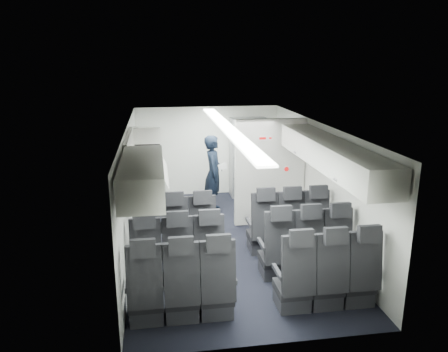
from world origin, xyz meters
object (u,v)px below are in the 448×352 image
object	(u,v)px
seat_row_front	(232,233)
flight_attendant	(214,174)
seat_row_mid	(243,256)
boarding_door	(137,174)
seat_row_rear	(256,286)
galley_unit	(248,157)
carry_on_bag	(148,153)

from	to	relation	value
seat_row_front	flight_attendant	bearing A→B (deg)	90.54
seat_row_mid	boarding_door	xyz separation A→B (m)	(-1.64, 2.99, 0.55)
seat_row_front	seat_row_rear	size ratio (longest dim) A/B	1.00
seat_row_mid	galley_unit	xyz separation A→B (m)	(0.95, 4.15, 0.55)
galley_unit	boarding_door	world-z (taller)	galley_unit
seat_row_mid	seat_row_rear	size ratio (longest dim) A/B	1.00
seat_row_front	flight_attendant	distance (m)	2.32
galley_unit	carry_on_bag	world-z (taller)	carry_on_bag
seat_row_mid	galley_unit	distance (m)	4.30
seat_row_rear	flight_attendant	distance (m)	4.10
seat_row_mid	boarding_door	world-z (taller)	boarding_door
galley_unit	seat_row_front	bearing A→B (deg)	-106.28
galley_unit	carry_on_bag	distance (m)	3.93
seat_row_front	seat_row_rear	bearing A→B (deg)	-90.00
boarding_door	flight_attendant	world-z (taller)	boarding_door
galley_unit	seat_row_rear	bearing A→B (deg)	-100.65
seat_row_mid	seat_row_rear	distance (m)	0.90
galley_unit	boarding_door	size ratio (longest dim) A/B	1.02
seat_row_rear	carry_on_bag	distance (m)	2.78
seat_row_front	seat_row_mid	xyz separation A→B (m)	(0.00, -0.90, 0.00)
seat_row_front	carry_on_bag	distance (m)	1.95
boarding_door	flight_attendant	size ratio (longest dim) A/B	1.11
seat_row_mid	seat_row_rear	world-z (taller)	same
seat_row_rear	boarding_door	world-z (taller)	boarding_door
seat_row_rear	flight_attendant	xyz separation A→B (m)	(-0.02, 4.08, 0.44)
flight_attendant	carry_on_bag	world-z (taller)	carry_on_bag
boarding_door	seat_row_rear	bearing A→B (deg)	-67.13
seat_row_front	boarding_door	world-z (taller)	boarding_door
galley_unit	flight_attendant	xyz separation A→B (m)	(-0.97, -0.97, -0.11)
seat_row_front	seat_row_rear	distance (m)	1.80
flight_attendant	seat_row_rear	bearing A→B (deg)	-169.11
seat_row_mid	carry_on_bag	size ratio (longest dim) A/B	8.13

